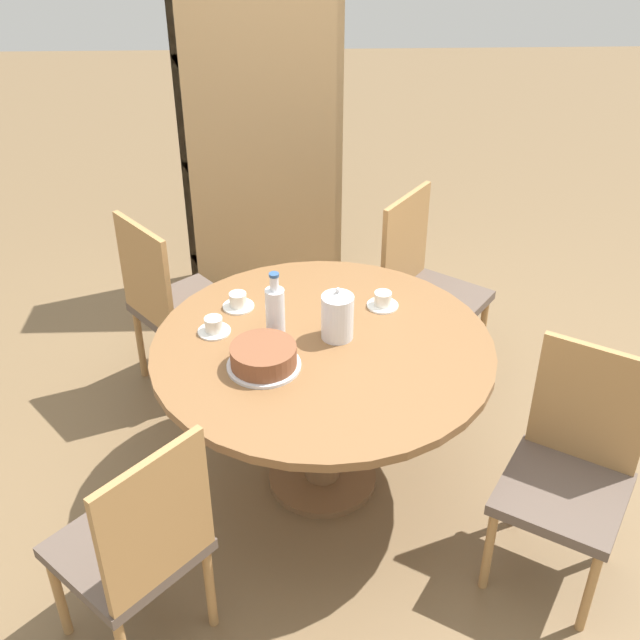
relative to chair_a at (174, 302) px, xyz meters
name	(u,v)px	position (x,y,z in m)	size (l,w,h in m)	color
ground_plane	(322,479)	(0.68, -0.70, -0.47)	(14.00, 14.00, 0.00)	brown
dining_table	(323,371)	(0.68, -0.70, 0.11)	(1.32, 1.32, 0.71)	brown
chair_a	(174,302)	(0.00, 0.00, 0.00)	(0.59, 0.59, 0.91)	#A87A47
chair_b	(137,545)	(0.06, -1.46, 0.00)	(0.59, 0.59, 0.91)	#A87A47
chair_c	(571,469)	(1.54, -1.16, 0.00)	(0.58, 0.58, 0.91)	#A87A47
chair_d	(426,285)	(1.21, 0.12, 0.00)	(0.59, 0.59, 0.91)	#A87A47
bookshelf	(263,158)	(0.40, 0.93, 0.33)	(0.86, 0.28, 1.68)	tan
coffee_pot	(337,315)	(0.73, -0.65, 0.33)	(0.13, 0.13, 0.22)	silver
water_bottle	(275,312)	(0.50, -0.65, 0.35)	(0.07, 0.07, 0.28)	silver
cake_main	(264,357)	(0.46, -0.84, 0.28)	(0.27, 0.27, 0.09)	silver
cup_a	(238,302)	(0.34, -0.43, 0.26)	(0.13, 0.13, 0.07)	white
cup_b	(214,326)	(0.25, -0.61, 0.26)	(0.13, 0.13, 0.07)	white
cup_c	(383,301)	(0.93, -0.44, 0.26)	(0.13, 0.13, 0.07)	white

